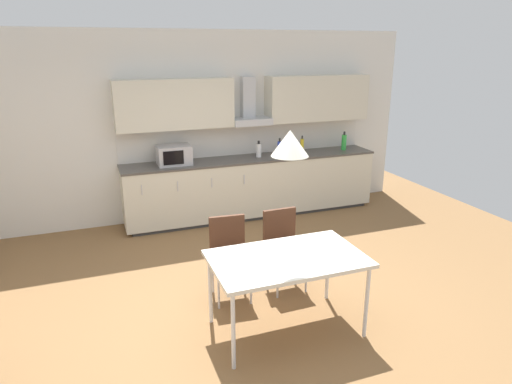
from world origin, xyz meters
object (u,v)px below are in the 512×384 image
at_px(bottle_white, 259,150).
at_px(dining_table, 287,262).
at_px(chair_far_left, 229,249).
at_px(pendant_lamp, 290,143).
at_px(bottle_green, 344,142).
at_px(bottle_red, 289,150).
at_px(microwave, 174,155).
at_px(bottle_yellow, 302,146).
at_px(bottle_blue, 280,149).
at_px(chair_far_right, 283,241).

distance_m(bottle_white, dining_table, 3.18).
relative_size(chair_far_left, pendant_lamp, 2.72).
bearing_deg(bottle_green, bottle_red, -178.36).
distance_m(bottle_white, chair_far_left, 2.58).
bearing_deg(microwave, pendant_lamp, -81.80).
bearing_deg(bottle_yellow, bottle_green, -1.97).
relative_size(bottle_red, chair_far_left, 0.23).
bearing_deg(bottle_blue, bottle_white, 168.42).
relative_size(bottle_green, chair_far_right, 0.35).
bearing_deg(chair_far_right, bottle_blue, 67.77).
xyz_separation_m(microwave, bottle_blue, (1.63, -0.06, -0.02)).
bearing_deg(chair_far_left, bottle_yellow, 49.40).
height_order(bottle_yellow, bottle_green, bottle_green).
height_order(bottle_blue, dining_table, bottle_blue).
relative_size(bottle_yellow, chair_far_right, 0.32).
height_order(bottle_blue, chair_far_left, bottle_blue).
distance_m(bottle_green, pendant_lamp, 3.92).
bearing_deg(chair_far_right, dining_table, -111.23).
xyz_separation_m(bottle_white, chair_far_right, (-0.57, -2.24, -0.51)).
bearing_deg(microwave, bottle_red, -1.02).
bearing_deg(microwave, bottle_white, 0.46).
distance_m(microwave, pendant_lamp, 3.14).
height_order(bottle_yellow, pendant_lamp, pendant_lamp).
bearing_deg(chair_far_left, chair_far_right, 0.03).
distance_m(microwave, bottle_white, 1.31).
relative_size(microwave, bottle_yellow, 1.72).
height_order(bottle_red, bottle_green, bottle_green).
relative_size(microwave, bottle_white, 1.90).
xyz_separation_m(dining_table, pendant_lamp, (-0.00, 0.00, 1.09)).
relative_size(bottle_yellow, bottle_green, 0.92).
height_order(bottle_yellow, bottle_blue, bottle_blue).
height_order(bottle_white, dining_table, bottle_white).
relative_size(bottle_green, pendant_lamp, 0.95).
height_order(bottle_white, bottle_green, bottle_green).
bearing_deg(pendant_lamp, bottle_red, 65.35).
relative_size(bottle_yellow, pendant_lamp, 0.87).
bearing_deg(bottle_white, microwave, -179.54).
bearing_deg(microwave, bottle_yellow, 0.62).
height_order(bottle_blue, pendant_lamp, pendant_lamp).
bearing_deg(bottle_red, bottle_green, 1.64).
relative_size(bottle_yellow, bottle_red, 1.41).
distance_m(chair_far_left, pendant_lamp, 1.53).
relative_size(bottle_red, bottle_blue, 0.70).
height_order(bottle_red, dining_table, bottle_red).
bearing_deg(dining_table, bottle_blue, 68.04).
bearing_deg(pendant_lamp, chair_far_right, 68.77).
height_order(bottle_green, dining_table, bottle_green).
xyz_separation_m(microwave, chair_far_left, (0.13, -2.23, -0.54)).
bearing_deg(bottle_red, pendant_lamp, -114.65).
bearing_deg(bottle_red, bottle_blue, -172.50).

